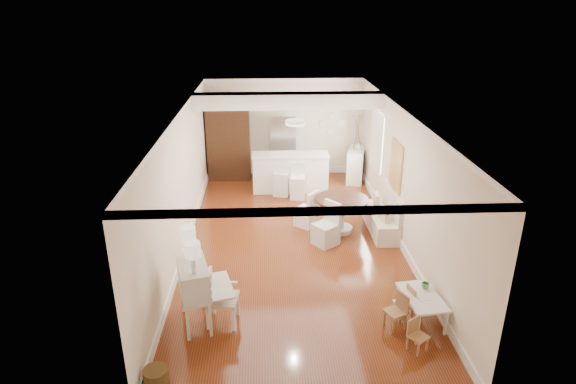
{
  "coord_description": "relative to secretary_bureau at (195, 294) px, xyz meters",
  "views": [
    {
      "loc": [
        -0.54,
        -9.1,
        4.82
      ],
      "look_at": [
        -0.09,
        0.3,
        1.06
      ],
      "focal_mm": 30.0,
      "sensor_mm": 36.0,
      "label": 1
    }
  ],
  "objects": [
    {
      "name": "pantry_cabinet",
      "position": [
        0.1,
        6.83,
        0.6
      ],
      "size": [
        1.2,
        0.6,
        2.3
      ],
      "primitive_type": "cube",
      "color": "#381E11",
      "rests_on": "ground"
    },
    {
      "name": "slip_chair_far",
      "position": [
        2.05,
        3.52,
        -0.12
      ],
      "size": [
        0.59,
        0.58,
        0.86
      ],
      "primitive_type": "cube",
      "rotation": [
        0.0,
        0.0,
        -2.25
      ],
      "color": "white",
      "rests_on": "ground"
    },
    {
      "name": "pencil_cup",
      "position": [
        3.71,
        0.13,
        -0.04
      ],
      "size": [
        0.16,
        0.16,
        0.1
      ],
      "primitive_type": "imported",
      "rotation": [
        0.0,
        0.0,
        -0.31
      ],
      "color": "#5A9B64",
      "rests_on": "kids_table"
    },
    {
      "name": "branch_vase",
      "position": [
        3.75,
        6.45,
        0.47
      ],
      "size": [
        0.24,
        0.24,
        0.19
      ],
      "primitive_type": "imported",
      "rotation": [
        0.0,
        0.0,
        0.41
      ],
      "color": "white",
      "rests_on": "sideboard"
    },
    {
      "name": "kids_chair_c",
      "position": [
        3.34,
        -0.8,
        -0.29
      ],
      "size": [
        0.35,
        0.35,
        0.52
      ],
      "primitive_type": "cube",
      "rotation": [
        0.0,
        0.0,
        0.59
      ],
      "color": "#B37F51",
      "rests_on": "ground"
    },
    {
      "name": "banquette",
      "position": [
        3.69,
        3.15,
        -0.06
      ],
      "size": [
        0.52,
        1.6,
        0.98
      ],
      "primitive_type": "cube",
      "color": "silver",
      "rests_on": "ground"
    },
    {
      "name": "kids_table",
      "position": [
        3.6,
        -0.09,
        -0.32
      ],
      "size": [
        0.66,
        0.97,
        0.46
      ],
      "primitive_type": "cube",
      "rotation": [
        0.0,
        0.0,
        0.12
      ],
      "color": "white",
      "rests_on": "ground"
    },
    {
      "name": "sideboard",
      "position": [
        3.7,
        6.42,
        -0.08
      ],
      "size": [
        0.67,
        1.05,
        0.93
      ],
      "primitive_type": "cube",
      "rotation": [
        0.0,
        0.0,
        -0.26
      ],
      "color": "silver",
      "rests_on": "ground"
    },
    {
      "name": "kids_chair_b",
      "position": [
        3.34,
        -0.01,
        -0.27
      ],
      "size": [
        0.32,
        0.32,
        0.55
      ],
      "primitive_type": "cube",
      "rotation": [
        0.0,
        0.0,
        -1.33
      ],
      "color": "#B17650",
      "rests_on": "ground"
    },
    {
      "name": "room",
      "position": [
        1.74,
        2.98,
        1.44
      ],
      "size": [
        9.0,
        9.04,
        2.82
      ],
      "color": "brown",
      "rests_on": "ground"
    },
    {
      "name": "bar_stool_left",
      "position": [
        1.55,
        5.44,
        -0.04
      ],
      "size": [
        0.48,
        0.48,
        1.01
      ],
      "primitive_type": "cube",
      "rotation": [
        0.0,
        0.0,
        -0.22
      ],
      "color": "white",
      "rests_on": "ground"
    },
    {
      "name": "breakfast_counter",
      "position": [
        1.8,
        5.75,
        -0.03
      ],
      "size": [
        2.05,
        0.65,
        1.03
      ],
      "primitive_type": "cube",
      "color": "white",
      "rests_on": "ground"
    },
    {
      "name": "kids_chair_a",
      "position": [
        3.14,
        -0.25,
        -0.25
      ],
      "size": [
        0.38,
        0.38,
        0.6
      ],
      "primitive_type": "cube",
      "rotation": [
        0.0,
        0.0,
        -1.14
      ],
      "color": "#9B6F46",
      "rests_on": "ground"
    },
    {
      "name": "secretary_bureau",
      "position": [
        0.0,
        0.0,
        0.0
      ],
      "size": [
        1.05,
        1.06,
        1.09
      ],
      "primitive_type": "cube",
      "rotation": [
        0.0,
        0.0,
        0.26
      ],
      "color": "silver",
      "rests_on": "ground"
    },
    {
      "name": "dining_table",
      "position": [
        2.8,
        3.19,
        -0.15
      ],
      "size": [
        1.36,
        1.36,
        0.79
      ],
      "primitive_type": "cylinder",
      "rotation": [
        0.0,
        0.0,
        0.19
      ],
      "color": "#422215",
      "rests_on": "ground"
    },
    {
      "name": "fridge",
      "position": [
        2.0,
        6.8,
        0.35
      ],
      "size": [
        0.75,
        0.65,
        1.8
      ],
      "primitive_type": "imported",
      "color": "silver",
      "rests_on": "ground"
    },
    {
      "name": "gustavian_armchair",
      "position": [
        0.43,
        0.02,
        -0.1
      ],
      "size": [
        0.57,
        0.57,
        0.9
      ],
      "primitive_type": "cube",
      "rotation": [
        0.0,
        0.0,
        1.45
      ],
      "color": "white",
      "rests_on": "ground"
    },
    {
      "name": "wicker_basket",
      "position": [
        -0.35,
        -1.4,
        -0.38
      ],
      "size": [
        0.42,
        0.42,
        0.33
      ],
      "primitive_type": "cylinder",
      "rotation": [
        0.0,
        0.0,
        0.36
      ],
      "color": "#553C1A",
      "rests_on": "ground"
    },
    {
      "name": "bar_stool_right",
      "position": [
        1.96,
        5.18,
        -0.08
      ],
      "size": [
        0.41,
        0.41,
        0.93
      ],
      "primitive_type": "cube",
      "rotation": [
        0.0,
        0.0,
        -0.1
      ],
      "color": "white",
      "rests_on": "ground"
    },
    {
      "name": "slip_chair_near",
      "position": [
        2.38,
        2.59,
        -0.08
      ],
      "size": [
        0.63,
        0.63,
        0.93
      ],
      "primitive_type": "cube",
      "rotation": [
        0.0,
        0.0,
        -0.91
      ],
      "color": "silver",
      "rests_on": "ground"
    }
  ]
}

